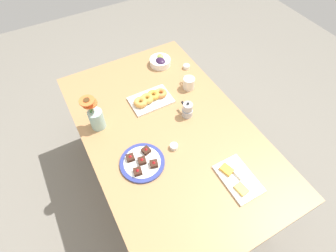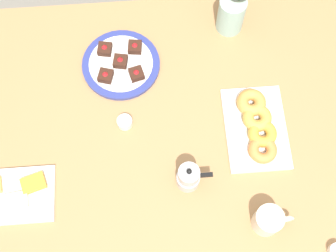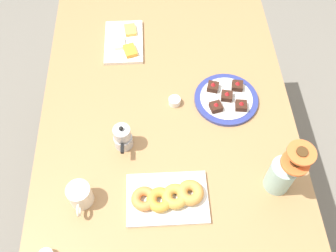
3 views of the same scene
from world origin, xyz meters
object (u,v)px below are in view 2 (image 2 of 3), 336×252
object	(u,v)px
croissant_platter	(257,126)
jam_cup_honey	(125,122)
dessert_plate	(121,64)
flower_vase	(232,11)
cheese_platter	(12,195)
coffee_mug	(268,220)
moka_pot	(189,177)
dining_table	(168,140)

from	to	relation	value
croissant_platter	jam_cup_honey	world-z (taller)	croissant_platter
dessert_plate	flower_vase	world-z (taller)	flower_vase
cheese_platter	flower_vase	world-z (taller)	flower_vase
cheese_platter	flower_vase	size ratio (longest dim) A/B	1.04
coffee_mug	croissant_platter	xyz separation A→B (m)	(0.01, 0.30, -0.02)
croissant_platter	jam_cup_honey	xyz separation A→B (m)	(-0.41, 0.05, -0.01)
jam_cup_honey	moka_pot	xyz separation A→B (m)	(0.18, -0.20, 0.03)
coffee_mug	dessert_plate	distance (m)	0.68
dining_table	moka_pot	world-z (taller)	moka_pot
cheese_platter	flower_vase	xyz separation A→B (m)	(0.72, 0.54, 0.08)
dining_table	jam_cup_honey	xyz separation A→B (m)	(-0.13, 0.03, 0.10)
croissant_platter	jam_cup_honey	bearing A→B (deg)	173.59
jam_cup_honey	dining_table	bearing A→B (deg)	-13.94
croissant_platter	flower_vase	world-z (taller)	flower_vase
dining_table	croissant_platter	distance (m)	0.30
croissant_platter	moka_pot	world-z (taller)	moka_pot
dining_table	moka_pot	size ratio (longest dim) A/B	13.45
coffee_mug	jam_cup_honey	world-z (taller)	coffee_mug
croissant_platter	coffee_mug	bearing A→B (deg)	-92.77
flower_vase	moka_pot	distance (m)	0.57
coffee_mug	dessert_plate	size ratio (longest dim) A/B	0.45
dessert_plate	croissant_platter	bearing A→B (deg)	-31.71
coffee_mug	flower_vase	size ratio (longest dim) A/B	0.47
cheese_platter	dessert_plate	bearing A→B (deg)	50.60
jam_cup_honey	dessert_plate	bearing A→B (deg)	91.13
flower_vase	moka_pot	size ratio (longest dim) A/B	2.09
jam_cup_honey	flower_vase	size ratio (longest dim) A/B	0.19
coffee_mug	croissant_platter	distance (m)	0.30
cheese_platter	jam_cup_honey	world-z (taller)	cheese_platter
flower_vase	coffee_mug	bearing A→B (deg)	-88.04
flower_vase	jam_cup_honey	bearing A→B (deg)	-137.83
dining_table	flower_vase	size ratio (longest dim) A/B	6.43
dining_table	jam_cup_honey	size ratio (longest dim) A/B	33.33
jam_cup_honey	moka_pot	distance (m)	0.27
dining_table	dessert_plate	bearing A→B (deg)	119.54
dessert_plate	moka_pot	size ratio (longest dim) A/B	2.17
cheese_platter	croissant_platter	distance (m)	0.77
cheese_platter	jam_cup_honey	bearing A→B (deg)	30.74
dessert_plate	moka_pot	distance (m)	0.45
coffee_mug	flower_vase	bearing A→B (deg)	91.96
coffee_mug	moka_pot	world-z (taller)	moka_pot
coffee_mug	jam_cup_honey	size ratio (longest dim) A/B	2.42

